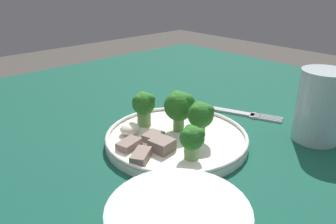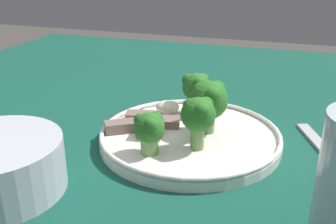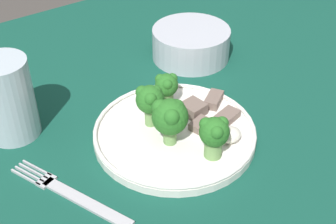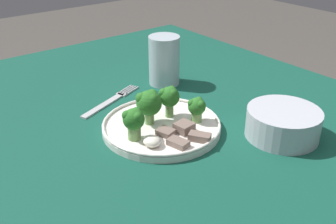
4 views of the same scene
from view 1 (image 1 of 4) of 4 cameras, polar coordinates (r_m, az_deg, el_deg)
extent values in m
cube|color=#114738|center=(0.58, -0.49, -5.14)|extent=(1.19, 1.08, 0.03)
cylinder|color=brown|center=(1.37, 2.63, -4.04)|extent=(0.06, 0.06, 0.67)
cylinder|color=white|center=(0.54, 1.50, -4.84)|extent=(0.23, 0.23, 0.01)
torus|color=white|center=(0.53, 1.51, -3.98)|extent=(0.23, 0.23, 0.01)
cube|color=#B2B2B7|center=(0.67, 9.24, 0.36)|extent=(0.06, 0.13, 0.00)
cube|color=#B2B2B7|center=(0.66, 14.84, -0.64)|extent=(0.03, 0.02, 0.00)
cube|color=#B2B2B7|center=(0.64, 16.91, -1.36)|extent=(0.02, 0.05, 0.00)
cube|color=#B2B2B7|center=(0.65, 17.02, -1.14)|extent=(0.02, 0.05, 0.00)
cube|color=#B2B2B7|center=(0.66, 17.12, -0.92)|extent=(0.02, 0.05, 0.00)
cube|color=#B2B2B7|center=(0.66, 17.22, -0.71)|extent=(0.02, 0.05, 0.00)
cylinder|color=#B2C1CC|center=(0.58, 24.97, 0.94)|extent=(0.07, 0.07, 0.12)
cylinder|color=silver|center=(0.59, 24.59, -1.19)|extent=(0.06, 0.06, 0.07)
cylinder|color=#709E56|center=(0.52, 5.57, -3.46)|extent=(0.02, 0.02, 0.03)
sphere|color=#286B23|center=(0.51, 5.69, -0.53)|extent=(0.04, 0.04, 0.04)
sphere|color=#286B23|center=(0.49, 4.78, 0.06)|extent=(0.02, 0.02, 0.02)
sphere|color=#286B23|center=(0.50, 7.10, 0.26)|extent=(0.02, 0.02, 0.02)
sphere|color=#286B23|center=(0.51, 5.30, 0.93)|extent=(0.02, 0.02, 0.02)
cylinder|color=#709E56|center=(0.55, 1.87, -1.91)|extent=(0.02, 0.02, 0.03)
sphere|color=#286B23|center=(0.54, 1.91, 1.05)|extent=(0.05, 0.05, 0.05)
sphere|color=#286B23|center=(0.52, 0.77, 1.77)|extent=(0.02, 0.02, 0.02)
sphere|color=#286B23|center=(0.53, 3.47, 1.98)|extent=(0.02, 0.02, 0.02)
sphere|color=#286B23|center=(0.55, 1.52, 2.69)|extent=(0.02, 0.02, 0.02)
cylinder|color=#709E56|center=(0.47, 4.12, -6.94)|extent=(0.02, 0.02, 0.02)
sphere|color=#286B23|center=(0.46, 4.20, -4.52)|extent=(0.04, 0.04, 0.04)
sphere|color=#286B23|center=(0.45, 3.30, -4.05)|extent=(0.02, 0.02, 0.02)
sphere|color=#286B23|center=(0.45, 5.52, -3.81)|extent=(0.02, 0.02, 0.02)
sphere|color=#286B23|center=(0.46, 3.85, -3.08)|extent=(0.02, 0.02, 0.02)
cylinder|color=#709E56|center=(0.57, -4.19, -1.05)|extent=(0.02, 0.02, 0.03)
sphere|color=#286B23|center=(0.56, -4.27, 1.50)|extent=(0.04, 0.04, 0.04)
sphere|color=#286B23|center=(0.55, -5.27, 2.05)|extent=(0.02, 0.02, 0.02)
sphere|color=#286B23|center=(0.55, -3.14, 2.23)|extent=(0.02, 0.02, 0.02)
sphere|color=#286B23|center=(0.57, -4.49, 2.77)|extent=(0.02, 0.02, 0.02)
cube|color=#756056|center=(0.49, -1.05, -5.75)|extent=(0.03, 0.04, 0.02)
cube|color=#756056|center=(0.50, -6.81, -5.57)|extent=(0.04, 0.03, 0.01)
cube|color=#756056|center=(0.52, -2.57, -4.31)|extent=(0.04, 0.03, 0.01)
cube|color=#756056|center=(0.47, -4.73, -7.70)|extent=(0.04, 0.04, 0.01)
ellipsoid|color=silver|center=(0.54, -6.67, -2.91)|extent=(0.03, 0.03, 0.02)
camera|label=2|loc=(0.46, 60.82, 8.01)|focal=42.00mm
camera|label=3|loc=(1.00, -2.54, 33.19)|focal=50.00mm
camera|label=4|loc=(0.78, -63.29, 21.09)|focal=42.00mm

